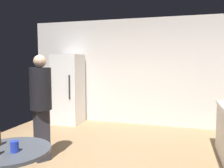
# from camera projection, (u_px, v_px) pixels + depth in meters

# --- Properties ---
(ground_plane) EXTENTS (5.20, 5.20, 0.10)m
(ground_plane) POSITION_uv_depth(u_px,v_px,m) (91.00, 167.00, 3.76)
(ground_plane) COLOR #9E7C56
(wall_back) EXTENTS (5.32, 0.06, 2.70)m
(wall_back) POSITION_uv_depth(u_px,v_px,m) (129.00, 72.00, 6.13)
(wall_back) COLOR silver
(wall_back) RESTS_ON ground_plane
(refrigerator) EXTENTS (0.70, 0.68, 1.80)m
(refrigerator) POSITION_uv_depth(u_px,v_px,m) (68.00, 89.00, 6.20)
(refrigerator) COLOR white
(refrigerator) RESTS_ON ground_plane
(foreground_table) EXTENTS (0.80, 0.80, 0.73)m
(foreground_table) POSITION_uv_depth(u_px,v_px,m) (11.00, 159.00, 2.40)
(foreground_table) COLOR #4C515B
(foreground_table) RESTS_ON ground_plane
(plastic_cup_blue) EXTENTS (0.08, 0.08, 0.11)m
(plastic_cup_blue) POSITION_uv_depth(u_px,v_px,m) (15.00, 147.00, 2.32)
(plastic_cup_blue) COLOR blue
(plastic_cup_blue) RESTS_ON foreground_table
(person_in_black_shirt) EXTENTS (0.48, 0.48, 1.72)m
(person_in_black_shirt) POSITION_uv_depth(u_px,v_px,m) (41.00, 99.00, 3.80)
(person_in_black_shirt) COLOR #2D2D38
(person_in_black_shirt) RESTS_ON ground_plane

